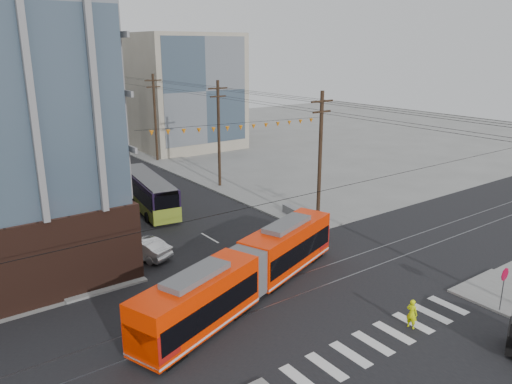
% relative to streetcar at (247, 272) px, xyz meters
% --- Properties ---
extents(ground, '(160.00, 160.00, 0.00)m').
position_rel_streetcar_xyz_m(ground, '(3.11, -4.60, -1.63)').
color(ground, slate).
extents(bg_bldg_ne_near, '(14.00, 14.00, 16.00)m').
position_rel_streetcar_xyz_m(bg_bldg_ne_near, '(19.11, 43.40, 6.37)').
color(bg_bldg_ne_near, gray).
rests_on(bg_bldg_ne_near, ground).
extents(bg_bldg_ne_far, '(16.00, 16.00, 14.00)m').
position_rel_streetcar_xyz_m(bg_bldg_ne_far, '(21.11, 63.40, 5.37)').
color(bg_bldg_ne_far, '#8C99A5').
rests_on(bg_bldg_ne_far, ground).
extents(utility_pole_far, '(0.30, 0.30, 11.00)m').
position_rel_streetcar_xyz_m(utility_pole_far, '(11.61, 51.40, 3.87)').
color(utility_pole_far, black).
rests_on(utility_pole_far, ground).
extents(streetcar, '(16.71, 7.97, 3.26)m').
position_rel_streetcar_xyz_m(streetcar, '(0.00, 0.00, 0.00)').
color(streetcar, '#F82800').
rests_on(streetcar, ground).
extents(city_bus, '(3.99, 11.35, 3.15)m').
position_rel_streetcar_xyz_m(city_bus, '(2.42, 19.01, -0.05)').
color(city_bus, black).
rests_on(city_bus, ground).
extents(parked_car_silver, '(3.11, 4.69, 1.46)m').
position_rel_streetcar_xyz_m(parked_car_silver, '(-2.61, 9.05, -0.90)').
color(parked_car_silver, silver).
rests_on(parked_car_silver, ground).
extents(parked_car_white, '(1.90, 4.61, 1.34)m').
position_rel_streetcar_xyz_m(parked_car_white, '(-2.98, 12.80, -0.96)').
color(parked_car_white, silver).
rests_on(parked_car_white, ground).
extents(parked_car_grey, '(3.02, 4.82, 1.24)m').
position_rel_streetcar_xyz_m(parked_car_grey, '(-2.55, 18.16, -1.01)').
color(parked_car_grey, '#57585D').
rests_on(parked_car_grey, ground).
extents(pedestrian, '(0.49, 0.65, 1.64)m').
position_rel_streetcar_xyz_m(pedestrian, '(5.03, -7.80, -0.81)').
color(pedestrian, '#E2FA09').
rests_on(pedestrian, ground).
extents(stop_sign, '(0.81, 0.81, 2.53)m').
position_rel_streetcar_xyz_m(stop_sign, '(10.30, -9.74, -0.36)').
color(stop_sign, '#A90027').
rests_on(stop_sign, ground).
extents(jersey_barrier, '(1.51, 4.34, 0.85)m').
position_rel_streetcar_xyz_m(jersey_barrier, '(11.41, 8.54, -1.20)').
color(jersey_barrier, slate).
rests_on(jersey_barrier, ground).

